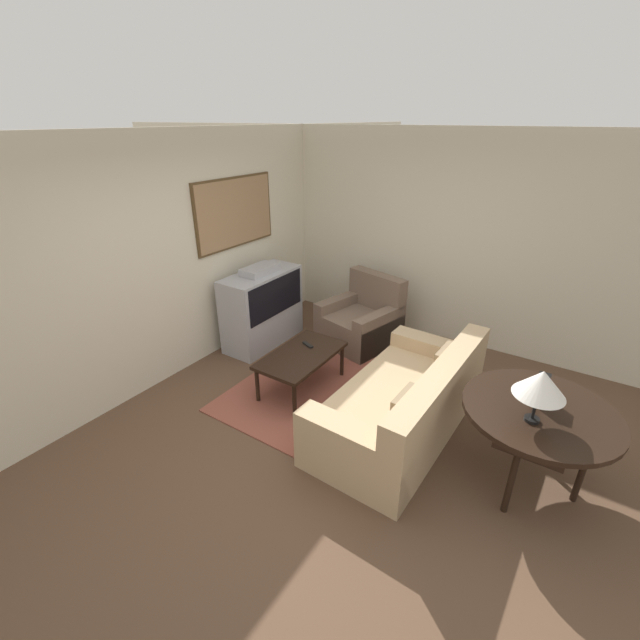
{
  "coord_description": "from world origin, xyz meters",
  "views": [
    {
      "loc": [
        -2.78,
        -1.76,
        2.79
      ],
      "look_at": [
        0.79,
        0.6,
        0.75
      ],
      "focal_mm": 24.0,
      "sensor_mm": 36.0,
      "label": 1
    }
  ],
  "objects": [
    {
      "name": "table_lamp",
      "position": [
        0.22,
        -1.66,
        1.07
      ],
      "size": [
        0.37,
        0.37,
        0.43
      ],
      "color": "black",
      "rests_on": "console_table"
    },
    {
      "name": "area_rug",
      "position": [
        0.55,
        0.59,
        0.01
      ],
      "size": [
        2.01,
        1.43,
        0.01
      ],
      "color": "brown",
      "rests_on": "ground_plane"
    },
    {
      "name": "coffee_table",
      "position": [
        0.49,
        0.65,
        0.4
      ],
      "size": [
        1.03,
        0.59,
        0.45
      ],
      "color": "black",
      "rests_on": "ground_plane"
    },
    {
      "name": "wall_back",
      "position": [
        0.02,
        2.13,
        1.36
      ],
      "size": [
        12.0,
        0.1,
        2.7
      ],
      "color": "beige",
      "rests_on": "ground_plane"
    },
    {
      "name": "wall_right",
      "position": [
        2.63,
        0.0,
        1.35
      ],
      "size": [
        0.06,
        12.0,
        2.7
      ],
      "color": "beige",
      "rests_on": "ground_plane"
    },
    {
      "name": "armchair",
      "position": [
        1.83,
        0.63,
        0.3
      ],
      "size": [
        1.04,
        1.04,
        0.91
      ],
      "rotation": [
        0.0,
        0.0,
        -1.81
      ],
      "color": "brown",
      "rests_on": "ground_plane"
    },
    {
      "name": "ground_plane",
      "position": [
        0.0,
        0.0,
        0.0
      ],
      "size": [
        12.0,
        12.0,
        0.0
      ],
      "primitive_type": "plane",
      "color": "brown"
    },
    {
      "name": "remote",
      "position": [
        0.68,
        0.7,
        0.46
      ],
      "size": [
        0.1,
        0.17,
        0.02
      ],
      "color": "black",
      "rests_on": "coffee_table"
    },
    {
      "name": "couch",
      "position": [
        0.46,
        -0.58,
        0.29
      ],
      "size": [
        2.05,
        1.06,
        0.82
      ],
      "rotation": [
        0.0,
        0.0,
        3.11
      ],
      "color": "tan",
      "rests_on": "ground_plane"
    },
    {
      "name": "console_table",
      "position": [
        0.41,
        -1.71,
        0.68
      ],
      "size": [
        1.18,
        1.18,
        0.74
      ],
      "color": "black",
      "rests_on": "ground_plane"
    },
    {
      "name": "mantel_clock",
      "position": [
        0.53,
        -1.67,
        0.85
      ],
      "size": [
        0.17,
        0.1,
        0.22
      ],
      "color": "black",
      "rests_on": "console_table"
    },
    {
      "name": "tv",
      "position": [
        1.11,
        1.73,
        0.51
      ],
      "size": [
        1.13,
        0.5,
        1.08
      ],
      "color": "#9E9EA3",
      "rests_on": "ground_plane"
    }
  ]
}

